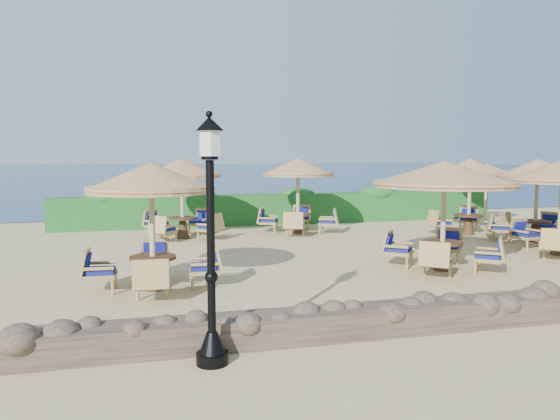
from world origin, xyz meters
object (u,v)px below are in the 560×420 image
object	(u,v)px
lamp_post	(211,251)
cafe_set_5	(470,184)
extra_parasol	(487,170)
cafe_set_1	(444,190)
cafe_set_0	(152,205)
cafe_set_4	(298,184)
cafe_set_3	(182,185)
cafe_set_6	(537,186)

from	to	relation	value
lamp_post	cafe_set_5	world-z (taller)	lamp_post
lamp_post	extra_parasol	distance (m)	17.41
extra_parasol	cafe_set_1	size ratio (longest dim) A/B	0.70
lamp_post	extra_parasol	world-z (taller)	lamp_post
extra_parasol	cafe_set_1	bearing A→B (deg)	-130.64
cafe_set_1	cafe_set_0	bearing A→B (deg)	-178.41
cafe_set_1	cafe_set_5	size ratio (longest dim) A/B	1.24
cafe_set_4	cafe_set_5	size ratio (longest dim) A/B	1.03
cafe_set_0	cafe_set_3	world-z (taller)	same
cafe_set_1	extra_parasol	bearing A→B (deg)	49.36
cafe_set_6	cafe_set_1	bearing A→B (deg)	-149.93
cafe_set_5	cafe_set_1	bearing A→B (deg)	-128.87
cafe_set_3	lamp_post	bearing A→B (deg)	-92.38
cafe_set_0	cafe_set_4	xyz separation A→B (m)	(5.18, 6.97, -0.03)
lamp_post	cafe_set_0	xyz separation A→B (m)	(-0.67, 4.33, 0.23)
lamp_post	cafe_set_3	xyz separation A→B (m)	(0.46, 11.13, 0.22)
cafe_set_3	cafe_set_1	bearing A→B (deg)	-49.15
extra_parasol	cafe_set_5	xyz separation A→B (m)	(-2.42, -2.52, -0.40)
cafe_set_1	cafe_set_6	xyz separation A→B (m)	(5.04, 2.92, -0.14)
cafe_set_0	cafe_set_4	world-z (taller)	same
extra_parasol	cafe_set_4	xyz separation A→B (m)	(-8.09, -0.70, -0.43)
cafe_set_3	cafe_set_5	bearing A→B (deg)	-9.63
extra_parasol	cafe_set_1	world-z (taller)	cafe_set_1
cafe_set_1	cafe_set_5	xyz separation A→B (m)	(4.00, 4.96, -0.19)
cafe_set_6	cafe_set_5	bearing A→B (deg)	117.07
lamp_post	cafe_set_6	bearing A→B (deg)	33.54
cafe_set_5	cafe_set_6	distance (m)	2.29
cafe_set_1	cafe_set_6	distance (m)	5.83
cafe_set_4	cafe_set_3	bearing A→B (deg)	-177.56
extra_parasol	cafe_set_5	bearing A→B (deg)	-133.87
extra_parasol	cafe_set_4	world-z (taller)	cafe_set_4
cafe_set_0	cafe_set_4	size ratio (longest dim) A/B	0.99
cafe_set_0	cafe_set_6	size ratio (longest dim) A/B	1.02
cafe_set_1	cafe_set_6	world-z (taller)	same
extra_parasol	cafe_set_3	distance (m)	12.17
cafe_set_3	cafe_set_4	world-z (taller)	same
extra_parasol	cafe_set_6	bearing A→B (deg)	-106.80
extra_parasol	cafe_set_3	world-z (taller)	cafe_set_3
cafe_set_1	cafe_set_4	size ratio (longest dim) A/B	1.20
cafe_set_1	cafe_set_5	world-z (taller)	same
lamp_post	cafe_set_0	distance (m)	4.39
cafe_set_1	cafe_set_3	xyz separation A→B (m)	(-5.72, 6.61, -0.19)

